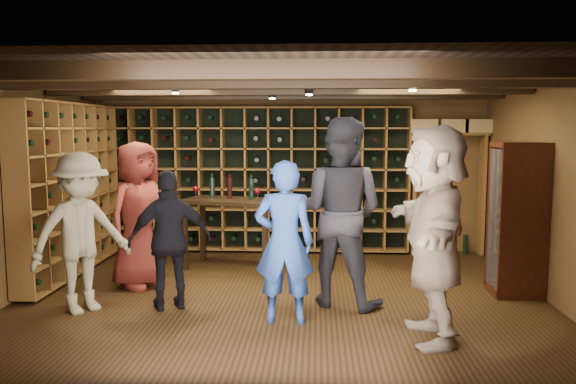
# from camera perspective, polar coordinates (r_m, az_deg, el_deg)

# --- Properties ---
(ground) EXTENTS (6.00, 6.00, 0.00)m
(ground) POSITION_cam_1_polar(r_m,az_deg,el_deg) (6.63, -0.63, -10.48)
(ground) COLOR #331F0E
(ground) RESTS_ON ground
(room_shell) EXTENTS (6.00, 6.00, 6.00)m
(room_shell) POSITION_cam_1_polar(r_m,az_deg,el_deg) (6.41, -0.62, 10.81)
(room_shell) COLOR brown
(room_shell) RESTS_ON ground
(wine_rack_back) EXTENTS (4.65, 0.30, 2.20)m
(wine_rack_back) POSITION_cam_1_polar(r_m,az_deg,el_deg) (8.75, -3.12, 1.33)
(wine_rack_back) COLOR brown
(wine_rack_back) RESTS_ON ground
(wine_rack_left) EXTENTS (0.30, 2.65, 2.20)m
(wine_rack_left) POSITION_cam_1_polar(r_m,az_deg,el_deg) (7.89, -21.21, 0.34)
(wine_rack_left) COLOR brown
(wine_rack_left) RESTS_ON ground
(crate_shelf) EXTENTS (1.20, 0.32, 2.07)m
(crate_shelf) POSITION_cam_1_polar(r_m,az_deg,el_deg) (8.89, 16.06, 3.87)
(crate_shelf) COLOR brown
(crate_shelf) RESTS_ON ground
(display_cabinet) EXTENTS (0.55, 0.50, 1.75)m
(display_cabinet) POSITION_cam_1_polar(r_m,az_deg,el_deg) (7.01, 22.22, -2.86)
(display_cabinet) COLOR #39150B
(display_cabinet) RESTS_ON ground
(man_blue_shirt) EXTENTS (0.60, 0.39, 1.63)m
(man_blue_shirt) POSITION_cam_1_polar(r_m,az_deg,el_deg) (5.57, -0.38, -5.12)
(man_blue_shirt) COLOR navy
(man_blue_shirt) RESTS_ON ground
(man_grey_suit) EXTENTS (1.23, 1.11, 2.05)m
(man_grey_suit) POSITION_cam_1_polar(r_m,az_deg,el_deg) (6.16, 5.35, -2.03)
(man_grey_suit) COLOR black
(man_grey_suit) RESTS_ON ground
(guest_red_floral) EXTENTS (0.91, 1.03, 1.78)m
(guest_red_floral) POSITION_cam_1_polar(r_m,az_deg,el_deg) (7.05, -14.92, -2.27)
(guest_red_floral) COLOR maroon
(guest_red_floral) RESTS_ON ground
(guest_woman_black) EXTENTS (0.95, 0.67, 1.50)m
(guest_woman_black) POSITION_cam_1_polar(r_m,az_deg,el_deg) (6.14, -11.88, -4.81)
(guest_woman_black) COLOR black
(guest_woman_black) RESTS_ON ground
(guest_khaki) EXTENTS (1.19, 1.23, 1.69)m
(guest_khaki) POSITION_cam_1_polar(r_m,az_deg,el_deg) (6.29, -20.31, -3.92)
(guest_khaki) COLOR #7F7858
(guest_khaki) RESTS_ON ground
(guest_beige) EXTENTS (0.59, 1.84, 1.98)m
(guest_beige) POSITION_cam_1_polar(r_m,az_deg,el_deg) (5.27, 14.66, -4.10)
(guest_beige) COLOR tan
(guest_beige) RESTS_ON ground
(tasting_table) EXTENTS (1.41, 0.96, 1.25)m
(tasting_table) POSITION_cam_1_polar(r_m,az_deg,el_deg) (7.75, -5.74, -1.63)
(tasting_table) COLOR black
(tasting_table) RESTS_ON ground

